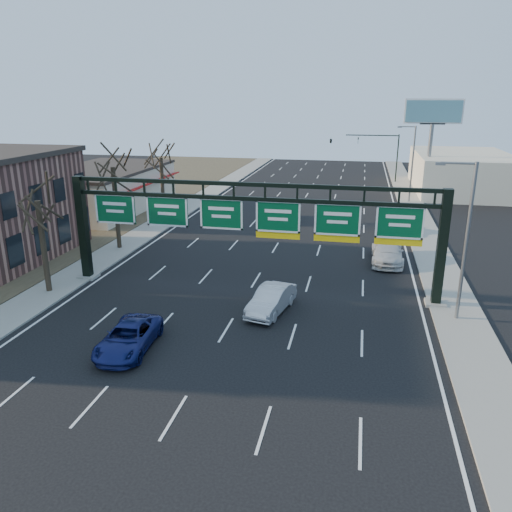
% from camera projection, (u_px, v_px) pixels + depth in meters
% --- Properties ---
extents(ground, '(160.00, 160.00, 0.00)m').
position_uv_depth(ground, '(216.00, 347.00, 25.53)').
color(ground, black).
rests_on(ground, ground).
extents(sidewalk_left, '(3.00, 120.00, 0.12)m').
position_uv_depth(sidewalk_left, '(144.00, 233.00, 46.66)').
color(sidewalk_left, gray).
rests_on(sidewalk_left, ground).
extents(sidewalk_right, '(3.00, 120.00, 0.12)m').
position_uv_depth(sidewalk_right, '(430.00, 249.00, 41.64)').
color(sidewalk_right, gray).
rests_on(sidewalk_right, ground).
extents(dirt_strip_left, '(21.00, 120.00, 0.06)m').
position_uv_depth(dirt_strip_left, '(29.00, 226.00, 49.06)').
color(dirt_strip_left, '#473D2B').
rests_on(dirt_strip_left, ground).
extents(lane_markings, '(21.60, 120.00, 0.01)m').
position_uv_depth(lane_markings, '(279.00, 241.00, 44.17)').
color(lane_markings, white).
rests_on(lane_markings, ground).
extents(sign_gantry, '(24.60, 1.20, 7.20)m').
position_uv_depth(sign_gantry, '(252.00, 222.00, 31.54)').
color(sign_gantry, black).
rests_on(sign_gantry, ground).
extents(cream_strip, '(10.90, 18.40, 4.70)m').
position_uv_depth(cream_strip, '(104.00, 189.00, 56.05)').
color(cream_strip, beige).
rests_on(cream_strip, ground).
extents(building_right_distant, '(12.00, 20.00, 5.00)m').
position_uv_depth(building_right_distant, '(461.00, 172.00, 67.45)').
color(building_right_distant, beige).
rests_on(building_right_distant, ground).
extents(tree_gantry, '(3.60, 3.60, 8.48)m').
position_uv_depth(tree_gantry, '(35.00, 184.00, 30.53)').
color(tree_gantry, '#2E2419').
rests_on(tree_gantry, sidewalk_left).
extents(tree_mid, '(3.60, 3.60, 9.24)m').
position_uv_depth(tree_mid, '(112.00, 154.00, 39.62)').
color(tree_mid, '#2E2419').
rests_on(tree_mid, sidewalk_left).
extents(tree_far, '(3.60, 3.60, 8.86)m').
position_uv_depth(tree_far, '(160.00, 147.00, 49.06)').
color(tree_far, '#2E2419').
rests_on(tree_far, sidewalk_left).
extents(streetlight_near, '(2.15, 0.22, 9.00)m').
position_uv_depth(streetlight_near, '(465.00, 234.00, 27.13)').
color(streetlight_near, slate).
rests_on(streetlight_near, sidewalk_right).
extents(streetlight_far, '(2.15, 0.22, 9.00)m').
position_uv_depth(streetlight_far, '(412.00, 160.00, 58.81)').
color(streetlight_far, slate).
rests_on(streetlight_far, sidewalk_right).
extents(billboard_right, '(7.00, 0.50, 12.00)m').
position_uv_depth(billboard_right, '(432.00, 123.00, 61.75)').
color(billboard_right, slate).
rests_on(billboard_right, ground).
extents(traffic_signal_mast, '(10.16, 0.54, 7.00)m').
position_uv_depth(traffic_signal_mast, '(356.00, 144.00, 74.00)').
color(traffic_signal_mast, black).
rests_on(traffic_signal_mast, ground).
extents(car_blue_suv, '(2.58, 5.06, 1.37)m').
position_uv_depth(car_blue_suv, '(129.00, 337.00, 25.05)').
color(car_blue_suv, navy).
rests_on(car_blue_suv, ground).
extents(car_silver_sedan, '(2.52, 4.83, 1.52)m').
position_uv_depth(car_silver_sedan, '(271.00, 300.00, 29.49)').
color(car_silver_sedan, silver).
rests_on(car_silver_sedan, ground).
extents(car_white_wagon, '(2.38, 5.74, 1.66)m').
position_uv_depth(car_white_wagon, '(387.00, 251.00, 38.48)').
color(car_white_wagon, silver).
rests_on(car_white_wagon, ground).
extents(car_grey_far, '(1.92, 4.20, 1.40)m').
position_uv_depth(car_grey_far, '(396.00, 226.00, 46.63)').
color(car_grey_far, '#434549').
rests_on(car_grey_far, ground).
extents(car_silver_distant, '(2.29, 4.87, 1.54)m').
position_uv_depth(car_silver_distant, '(284.00, 213.00, 51.37)').
color(car_silver_distant, '#A5A6AA').
rests_on(car_silver_distant, ground).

